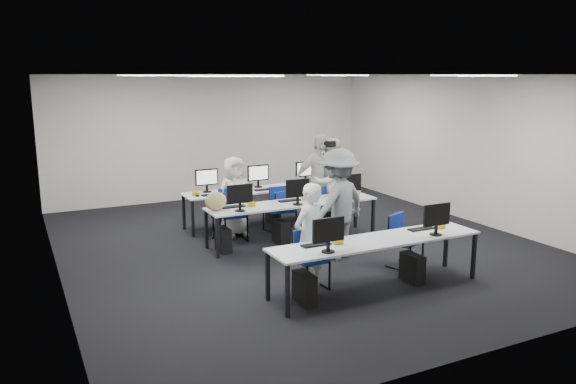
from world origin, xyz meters
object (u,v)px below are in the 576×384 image
desk_front (377,243)px  student_2 (235,196)px  student_3 (319,180)px  photographer (338,204)px  chair_6 (277,218)px  chair_7 (316,213)px  chair_1 (404,251)px  chair_3 (283,218)px  desk_mid (293,205)px  student_0 (309,236)px  student_1 (329,182)px  chair_5 (223,222)px  chair_4 (333,213)px  chair_0 (311,270)px  chair_2 (233,224)px

desk_front → student_2: size_ratio=2.13×
student_3 → photographer: (-0.73, -1.91, -0.01)m
chair_6 → student_3: size_ratio=0.44×
chair_7 → student_2: bearing=-179.4°
chair_1 → chair_3: chair_3 is taller
desk_mid → chair_1: 2.28m
chair_6 → student_0: bearing=-119.0°
chair_7 → photographer: bearing=-105.8°
chair_1 → student_1: size_ratio=0.48×
chair_3 → student_3: 1.08m
chair_5 → photographer: size_ratio=0.47×
chair_3 → student_2: size_ratio=0.58×
chair_4 → student_3: student_3 is taller
chair_7 → student_3: (0.06, -0.03, 0.66)m
chair_0 → desk_mid: bearing=66.8°
desk_front → student_2: bearing=102.9°
desk_mid → photographer: 1.20m
student_3 → chair_5: bearing=179.9°
chair_1 → chair_5: 3.56m
chair_0 → chair_6: 3.03m
chair_2 → student_3: student_3 is taller
student_1 → student_2: bearing=-12.3°
chair_4 → student_0: size_ratio=0.54×
chair_7 → photographer: 2.15m
student_1 → photographer: bearing=56.1°
chair_0 → chair_3: chair_3 is taller
chair_1 → photographer: size_ratio=0.46×
student_0 → photographer: 1.46m
chair_5 → student_0: bearing=-65.1°
student_0 → student_3: 3.41m
desk_front → chair_7: 3.53m
chair_3 → chair_4: (1.11, -0.03, -0.01)m
desk_front → photographer: photographer is taller
desk_front → chair_7: bearing=74.8°
desk_front → desk_mid: size_ratio=1.00×
photographer → student_0: bearing=23.2°
student_0 → student_3: bearing=-144.3°
desk_front → chair_4: (1.23, 3.24, -0.42)m
chair_0 → student_2: 3.04m
student_1 → photographer: 2.07m
student_1 → chair_6: bearing=-11.4°
desk_mid → chair_0: bearing=-110.6°
photographer → chair_0: bearing=24.1°
chair_0 → student_3: student_3 is taller
chair_6 → chair_7: (0.87, 0.01, 0.01)m
desk_mid → photographer: bearing=-78.0°
chair_3 → chair_7: chair_3 is taller
chair_1 → student_1: (0.23, 2.73, 0.62)m
desk_mid → student_2: 1.18m
chair_2 → chair_3: size_ratio=1.07×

